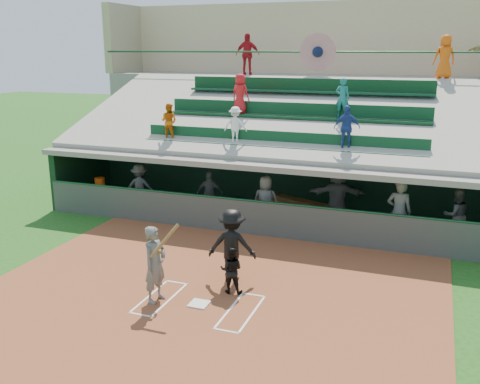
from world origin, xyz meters
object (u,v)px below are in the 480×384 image
(white_table, at_px, (101,197))
(catcher, at_px, (231,270))
(home_plate, at_px, (199,304))
(water_cooler, at_px, (100,183))
(batter_at_plate, at_px, (155,264))

(white_table, bearing_deg, catcher, -17.53)
(home_plate, xyz_separation_m, water_cooler, (-6.62, 5.86, 0.94))
(home_plate, relative_size, batter_at_plate, 0.22)
(catcher, height_order, white_table, catcher)
(home_plate, height_order, water_cooler, water_cooler)
(batter_at_plate, bearing_deg, white_table, 132.87)
(catcher, bearing_deg, home_plate, 52.01)
(home_plate, height_order, catcher, catcher)
(home_plate, xyz_separation_m, white_table, (-6.62, 5.88, 0.38))
(home_plate, xyz_separation_m, batter_at_plate, (-1.02, -0.16, 0.90))
(white_table, relative_size, water_cooler, 2.40)
(home_plate, distance_m, batter_at_plate, 1.37)
(catcher, relative_size, water_cooler, 3.18)
(catcher, bearing_deg, water_cooler, -44.80)
(home_plate, bearing_deg, batter_at_plate, -171.21)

